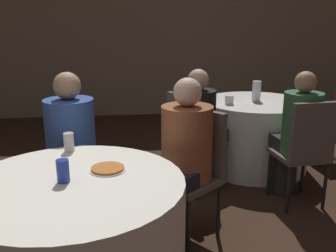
{
  "coord_description": "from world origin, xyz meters",
  "views": [
    {
      "loc": [
        0.37,
        -1.9,
        1.54
      ],
      "look_at": [
        0.68,
        0.62,
        0.84
      ],
      "focal_mm": 40.0,
      "sensor_mm": 36.0,
      "label": 1
    }
  ],
  "objects_px": {
    "bottle_far": "(257,91)",
    "chair_near_north": "(72,151)",
    "table_far": "(254,134)",
    "soda_can_blue": "(63,171)",
    "chair_far_southwest": "(190,135)",
    "soda_can_silver": "(69,142)",
    "chair_near_northeast": "(195,162)",
    "person_blue_shirt": "(72,150)",
    "table_near": "(77,243)",
    "person_green_jacket": "(295,137)",
    "person_floral_shirt": "(181,162)",
    "pizza_plate_near": "(108,169)",
    "person_black_shirt": "(203,129)",
    "chair_far_south": "(306,145)"
  },
  "relations": [
    {
      "from": "pizza_plate_near",
      "to": "person_blue_shirt",
      "type": "bearing_deg",
      "value": 112.58
    },
    {
      "from": "person_black_shirt",
      "to": "bottle_far",
      "type": "relative_size",
      "value": 5.38
    },
    {
      "from": "soda_can_silver",
      "to": "chair_near_northeast",
      "type": "bearing_deg",
      "value": 9.71
    },
    {
      "from": "chair_far_southwest",
      "to": "chair_near_north",
      "type": "bearing_deg",
      "value": -106.3
    },
    {
      "from": "table_near",
      "to": "chair_far_southwest",
      "type": "relative_size",
      "value": 1.27
    },
    {
      "from": "person_green_jacket",
      "to": "soda_can_silver",
      "type": "xyz_separation_m",
      "value": [
        -1.83,
        -0.59,
        0.21
      ]
    },
    {
      "from": "bottle_far",
      "to": "chair_near_northeast",
      "type": "bearing_deg",
      "value": -125.43
    },
    {
      "from": "chair_far_southwest",
      "to": "person_green_jacket",
      "type": "bearing_deg",
      "value": 39.36
    },
    {
      "from": "chair_far_south",
      "to": "soda_can_silver",
      "type": "xyz_separation_m",
      "value": [
        -1.84,
        -0.42,
        0.24
      ]
    },
    {
      "from": "chair_far_southwest",
      "to": "soda_can_silver",
      "type": "relative_size",
      "value": 7.7
    },
    {
      "from": "person_floral_shirt",
      "to": "person_black_shirt",
      "type": "distance_m",
      "value": 0.96
    },
    {
      "from": "person_blue_shirt",
      "to": "bottle_far",
      "type": "height_order",
      "value": "person_blue_shirt"
    },
    {
      "from": "chair_far_south",
      "to": "chair_near_northeast",
      "type": "bearing_deg",
      "value": -169.48
    },
    {
      "from": "person_black_shirt",
      "to": "person_green_jacket",
      "type": "height_order",
      "value": "person_green_jacket"
    },
    {
      "from": "person_floral_shirt",
      "to": "soda_can_silver",
      "type": "bearing_deg",
      "value": 54.26
    },
    {
      "from": "pizza_plate_near",
      "to": "soda_can_silver",
      "type": "xyz_separation_m",
      "value": [
        -0.26,
        0.36,
        0.05
      ]
    },
    {
      "from": "person_black_shirt",
      "to": "bottle_far",
      "type": "distance_m",
      "value": 0.86
    },
    {
      "from": "chair_far_south",
      "to": "bottle_far",
      "type": "xyz_separation_m",
      "value": [
        -0.09,
        0.98,
        0.28
      ]
    },
    {
      "from": "person_floral_shirt",
      "to": "bottle_far",
      "type": "bearing_deg",
      "value": -76.16
    },
    {
      "from": "chair_far_southwest",
      "to": "bottle_far",
      "type": "relative_size",
      "value": 4.41
    },
    {
      "from": "table_near",
      "to": "person_green_jacket",
      "type": "bearing_deg",
      "value": 31.77
    },
    {
      "from": "soda_can_silver",
      "to": "bottle_far",
      "type": "distance_m",
      "value": 2.25
    },
    {
      "from": "chair_far_south",
      "to": "person_green_jacket",
      "type": "bearing_deg",
      "value": 90.0
    },
    {
      "from": "soda_can_blue",
      "to": "table_far",
      "type": "bearing_deg",
      "value": 47.78
    },
    {
      "from": "person_floral_shirt",
      "to": "soda_can_blue",
      "type": "bearing_deg",
      "value": 88.14
    },
    {
      "from": "chair_near_northeast",
      "to": "person_blue_shirt",
      "type": "distance_m",
      "value": 0.92
    },
    {
      "from": "pizza_plate_near",
      "to": "table_far",
      "type": "bearing_deg",
      "value": 49.65
    },
    {
      "from": "chair_near_northeast",
      "to": "person_green_jacket",
      "type": "bearing_deg",
      "value": -104.71
    },
    {
      "from": "chair_near_northeast",
      "to": "table_near",
      "type": "bearing_deg",
      "value": 90.0
    },
    {
      "from": "chair_near_north",
      "to": "person_blue_shirt",
      "type": "xyz_separation_m",
      "value": [
        0.02,
        -0.16,
        0.06
      ]
    },
    {
      "from": "table_far",
      "to": "person_blue_shirt",
      "type": "height_order",
      "value": "person_blue_shirt"
    },
    {
      "from": "bottle_far",
      "to": "chair_near_north",
      "type": "bearing_deg",
      "value": -153.72
    },
    {
      "from": "soda_can_blue",
      "to": "person_black_shirt",
      "type": "bearing_deg",
      "value": 53.78
    },
    {
      "from": "table_near",
      "to": "soda_can_blue",
      "type": "height_order",
      "value": "soda_can_blue"
    },
    {
      "from": "bottle_far",
      "to": "person_floral_shirt",
      "type": "bearing_deg",
      "value": -126.85
    },
    {
      "from": "table_far",
      "to": "chair_near_northeast",
      "type": "bearing_deg",
      "value": -125.45
    },
    {
      "from": "chair_far_southwest",
      "to": "person_blue_shirt",
      "type": "height_order",
      "value": "person_blue_shirt"
    },
    {
      "from": "table_near",
      "to": "chair_far_southwest",
      "type": "height_order",
      "value": "chair_far_southwest"
    },
    {
      "from": "table_near",
      "to": "person_floral_shirt",
      "type": "relative_size",
      "value": 1.01
    },
    {
      "from": "soda_can_silver",
      "to": "chair_far_south",
      "type": "bearing_deg",
      "value": 12.87
    },
    {
      "from": "chair_far_southwest",
      "to": "person_black_shirt",
      "type": "height_order",
      "value": "person_black_shirt"
    },
    {
      "from": "person_black_shirt",
      "to": "person_green_jacket",
      "type": "bearing_deg",
      "value": 30.28
    },
    {
      "from": "table_near",
      "to": "person_blue_shirt",
      "type": "distance_m",
      "value": 0.89
    },
    {
      "from": "chair_near_north",
      "to": "soda_can_blue",
      "type": "bearing_deg",
      "value": 87.63
    },
    {
      "from": "table_far",
      "to": "soda_can_blue",
      "type": "bearing_deg",
      "value": -132.22
    },
    {
      "from": "chair_near_northeast",
      "to": "person_black_shirt",
      "type": "relative_size",
      "value": 0.82
    },
    {
      "from": "table_far",
      "to": "chair_far_southwest",
      "type": "relative_size",
      "value": 1.22
    },
    {
      "from": "table_far",
      "to": "person_black_shirt",
      "type": "xyz_separation_m",
      "value": [
        -0.67,
        -0.47,
        0.21
      ]
    },
    {
      "from": "chair_far_south",
      "to": "chair_near_north",
      "type": "bearing_deg",
      "value": 172.28
    },
    {
      "from": "person_green_jacket",
      "to": "pizza_plate_near",
      "type": "distance_m",
      "value": 1.84
    }
  ]
}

